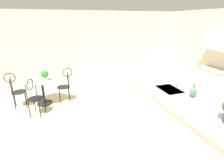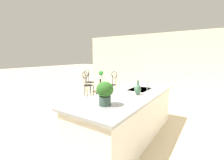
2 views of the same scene
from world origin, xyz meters
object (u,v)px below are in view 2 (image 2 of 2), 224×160
(potted_plant_on_table, at_px, (101,74))
(vase_on_counter, at_px, (138,89))
(chair_toward_desk, at_px, (112,82))
(chair_near_window, at_px, (89,80))
(chair_by_island, at_px, (87,83))
(bistro_table, at_px, (100,84))
(potted_plant_counter_far, at_px, (105,92))

(potted_plant_on_table, bearing_deg, vase_on_counter, 48.52)
(chair_toward_desk, height_order, vase_on_counter, vase_on_counter)
(chair_near_window, bearing_deg, chair_by_island, 38.17)
(chair_near_window, relative_size, chair_toward_desk, 1.00)
(vase_on_counter, bearing_deg, chair_near_window, -125.60)
(potted_plant_on_table, bearing_deg, chair_toward_desk, 99.39)
(chair_by_island, xyz_separation_m, potted_plant_on_table, (-0.57, 0.28, 0.34))
(bistro_table, relative_size, potted_plant_counter_far, 2.12)
(bistro_table, bearing_deg, vase_on_counter, 48.53)
(bistro_table, distance_m, potted_plant_on_table, 0.49)
(potted_plant_on_table, height_order, vase_on_counter, vase_on_counter)
(bistro_table, height_order, chair_by_island, chair_by_island)
(chair_near_window, height_order, chair_by_island, same)
(chair_by_island, relative_size, chair_toward_desk, 1.00)
(chair_near_window, relative_size, potted_plant_on_table, 3.46)
(chair_near_window, height_order, potted_plant_on_table, same)
(vase_on_counter, bearing_deg, chair_toward_desk, -138.48)
(bistro_table, xyz_separation_m, chair_toward_desk, (0.00, 0.64, 0.13))
(bistro_table, distance_m, potted_plant_counter_far, 4.52)
(bistro_table, relative_size, chair_near_window, 0.77)
(chair_toward_desk, height_order, potted_plant_on_table, same)
(chair_toward_desk, distance_m, potted_plant_counter_far, 4.13)
(chair_near_window, xyz_separation_m, chair_by_island, (0.66, 0.52, 0.00))
(potted_plant_on_table, bearing_deg, chair_near_window, -96.67)
(chair_by_island, height_order, potted_plant_on_table, same)
(chair_by_island, height_order, potted_plant_counter_far, potted_plant_counter_far)
(chair_by_island, relative_size, potted_plant_on_table, 3.46)
(bistro_table, bearing_deg, chair_toward_desk, 89.70)
(vase_on_counter, bearing_deg, chair_by_island, -121.92)
(chair_toward_desk, relative_size, vase_on_counter, 3.62)
(chair_by_island, xyz_separation_m, chair_toward_desk, (-0.65, 0.81, 0.00))
(potted_plant_counter_far, bearing_deg, vase_on_counter, 170.90)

